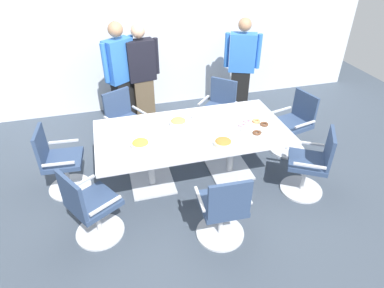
{
  "coord_description": "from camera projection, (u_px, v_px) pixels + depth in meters",
  "views": [
    {
      "loc": [
        -0.94,
        -3.42,
        2.91
      ],
      "look_at": [
        0.0,
        0.0,
        0.55
      ],
      "focal_mm": 30.83,
      "sensor_mm": 36.0,
      "label": 1
    }
  ],
  "objects": [
    {
      "name": "ground_plane",
      "position": [
        192.0,
        177.0,
        4.57
      ],
      "size": [
        10.0,
        10.0,
        0.01
      ],
      "primitive_type": "cube",
      "color": "#3D4754"
    },
    {
      "name": "back_wall",
      "position": [
        156.0,
        29.0,
        5.72
      ],
      "size": [
        8.0,
        0.1,
        2.8
      ],
      "primitive_type": "cube",
      "color": "silver",
      "rests_on": "ground"
    },
    {
      "name": "person_standing_0",
      "position": [
        121.0,
        76.0,
        5.22
      ],
      "size": [
        0.55,
        0.43,
        1.75
      ],
      "rotation": [
        0.0,
        0.0,
        -2.54
      ],
      "color": "black",
      "rests_on": "ground"
    },
    {
      "name": "donut_platter",
      "position": [
        254.0,
        127.0,
        4.19
      ],
      "size": [
        0.4,
        0.4,
        0.04
      ],
      "color": "white",
      "rests_on": "conference_table"
    },
    {
      "name": "office_chair_5",
      "position": [
        125.0,
        125.0,
        4.96
      ],
      "size": [
        0.73,
        0.73,
        0.91
      ],
      "rotation": [
        0.0,
        0.0,
        -2.66
      ],
      "color": "silver",
      "rests_on": "ground"
    },
    {
      "name": "office_chair_6",
      "position": [
        60.0,
        164.0,
        4.14
      ],
      "size": [
        0.58,
        0.58,
        0.91
      ],
      "rotation": [
        0.0,
        0.0,
        -1.65
      ],
      "color": "silver",
      "rests_on": "ground"
    },
    {
      "name": "office_chair_2",
      "position": [
        311.0,
        166.0,
        4.11
      ],
      "size": [
        0.74,
        0.74,
        0.91
      ],
      "rotation": [
        0.0,
        0.0,
        1.04
      ],
      "color": "silver",
      "rests_on": "ground"
    },
    {
      "name": "person_standing_2",
      "position": [
        241.0,
        67.0,
        5.67
      ],
      "size": [
        0.59,
        0.37,
        1.69
      ],
      "rotation": [
        0.0,
        0.0,
        -3.54
      ],
      "color": "black",
      "rests_on": "ground"
    },
    {
      "name": "snack_bowl_pretzels",
      "position": [
        223.0,
        143.0,
        3.85
      ],
      "size": [
        0.21,
        0.21,
        0.09
      ],
      "color": "beige",
      "rests_on": "conference_table"
    },
    {
      "name": "office_chair_3",
      "position": [
        294.0,
        126.0,
        4.92
      ],
      "size": [
        0.65,
        0.65,
        0.91
      ],
      "rotation": [
        0.0,
        0.0,
        -4.48
      ],
      "color": "silver",
      "rests_on": "ground"
    },
    {
      "name": "office_chair_4",
      "position": [
        219.0,
        112.0,
        5.3
      ],
      "size": [
        0.76,
        0.76,
        0.91
      ],
      "rotation": [
        0.0,
        0.0,
        -3.91
      ],
      "color": "silver",
      "rests_on": "ground"
    },
    {
      "name": "snack_bowl_chips_yellow",
      "position": [
        141.0,
        144.0,
        3.8
      ],
      "size": [
        0.22,
        0.22,
        0.11
      ],
      "color": "white",
      "rests_on": "conference_table"
    },
    {
      "name": "conference_table",
      "position": [
        192.0,
        139.0,
        4.22
      ],
      "size": [
        2.4,
        1.2,
        0.75
      ],
      "color": "silver",
      "rests_on": "ground"
    },
    {
      "name": "napkin_pile",
      "position": [
        198.0,
        115.0,
        4.44
      ],
      "size": [
        0.18,
        0.18,
        0.05
      ],
      "primitive_type": "cube",
      "color": "white",
      "rests_on": "conference_table"
    },
    {
      "name": "snack_bowl_cookies",
      "position": [
        178.0,
        122.0,
        4.24
      ],
      "size": [
        0.22,
        0.22,
        0.1
      ],
      "color": "white",
      "rests_on": "conference_table"
    },
    {
      "name": "office_chair_1",
      "position": [
        223.0,
        211.0,
        3.46
      ],
      "size": [
        0.56,
        0.56,
        0.91
      ],
      "rotation": [
        0.0,
        0.0,
        -0.04
      ],
      "color": "silver",
      "rests_on": "ground"
    },
    {
      "name": "office_chair_0",
      "position": [
        90.0,
        209.0,
        3.49
      ],
      "size": [
        0.74,
        0.74,
        0.91
      ],
      "rotation": [
        0.0,
        0.0,
        -1.02
      ],
      "color": "silver",
      "rests_on": "ground"
    },
    {
      "name": "person_standing_1",
      "position": [
        142.0,
        75.0,
        5.34
      ],
      "size": [
        0.61,
        0.29,
        1.7
      ],
      "rotation": [
        0.0,
        0.0,
        -2.98
      ],
      "color": "brown",
      "rests_on": "ground"
    },
    {
      "name": "plate_stack",
      "position": [
        147.0,
        121.0,
        4.32
      ],
      "size": [
        0.21,
        0.21,
        0.04
      ],
      "color": "white",
      "rests_on": "conference_table"
    }
  ]
}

